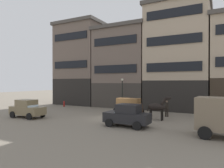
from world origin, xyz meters
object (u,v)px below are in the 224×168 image
Objects in this scene: sedan_light at (27,109)px; fire_hydrant_curbside at (64,104)px; pedestrian_officer at (167,107)px; streetlamp_curbside at (122,89)px; draft_horse at (157,107)px; cargo_wagon at (129,106)px; sedan_parked_curb at (127,115)px.

sedan_light is 4.48× the size of fire_hydrant_curbside.
sedan_light is at bearing -149.92° from pedestrian_officer.
streetlamp_curbside is at bearing 158.17° from pedestrian_officer.
draft_horse reaches higher than sedan_light.
sedan_parked_curb is at bearing -68.66° from cargo_wagon.
sedan_light and sedan_parked_curb have the same top height.
streetlamp_curbside is at bearing 117.30° from sedan_parked_curb.
sedan_light is 1.00× the size of sedan_parked_curb.
fire_hydrant_curbside is (-9.21, -0.69, -2.24)m from streetlamp_curbside.
streetlamp_curbside reaches higher than sedan_light.
cargo_wagon is 0.79× the size of sedan_parked_curb.
pedestrian_officer is at bearing 81.99° from draft_horse.
cargo_wagon is 0.79× the size of sedan_light.
cargo_wagon is at bearing -58.36° from streetlamp_curbside.
draft_horse is (2.95, -0.00, 0.12)m from cargo_wagon.
fire_hydrant_curbside is at bearing -175.71° from streetlamp_curbside.
sedan_parked_curb is (-1.41, -3.95, -0.36)m from draft_horse.
draft_horse is at bearing -0.03° from cargo_wagon.
streetlamp_curbside is at bearing 4.29° from fire_hydrant_curbside.
fire_hydrant_curbside is (-15.55, 1.85, -0.55)m from pedestrian_officer.
sedan_parked_curb is at bearing 4.63° from sedan_light.
fire_hydrant_curbside is at bearing 108.61° from sedan_light.
cargo_wagon is 13.00m from fire_hydrant_curbside.
sedan_parked_curb reaches higher than pedestrian_officer.
pedestrian_officer is (3.29, 2.41, -0.17)m from cargo_wagon.
cargo_wagon is at bearing 179.97° from draft_horse.
sedan_parked_curb is 4.48× the size of fire_hydrant_curbside.
sedan_parked_curb is 16.07m from fire_hydrant_curbside.
draft_horse is 0.63× the size of sedan_light.
draft_horse is at bearing 70.42° from sedan_parked_curb.
streetlamp_curbside reaches higher than sedan_parked_curb.
pedestrian_officer is 7.04m from streetlamp_curbside.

